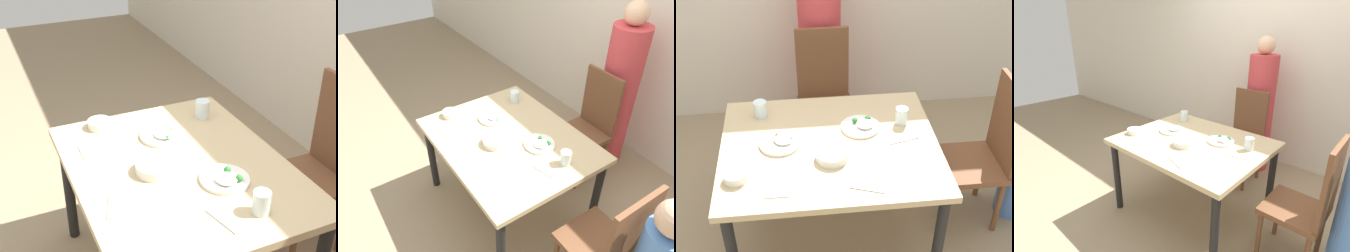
# 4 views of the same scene
# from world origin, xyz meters

# --- Properties ---
(ground_plane) EXTENTS (10.00, 10.00, 0.00)m
(ground_plane) POSITION_xyz_m (0.00, 0.00, 0.00)
(ground_plane) COLOR #998466
(dining_table) EXTENTS (1.22, 0.99, 0.72)m
(dining_table) POSITION_xyz_m (0.00, 0.00, 0.64)
(dining_table) COLOR tan
(dining_table) RESTS_ON ground_plane
(chair_adult_spot) EXTENTS (0.40, 0.40, 1.00)m
(chair_adult_spot) POSITION_xyz_m (0.03, 0.84, 0.53)
(chair_adult_spot) COLOR brown
(chair_adult_spot) RESTS_ON ground_plane
(chair_child_spot) EXTENTS (0.40, 0.40, 1.00)m
(chair_child_spot) POSITION_xyz_m (0.96, 0.07, 0.53)
(chair_child_spot) COLOR brown
(chair_child_spot) RESTS_ON ground_plane
(person_adult) EXTENTS (0.32, 0.32, 1.55)m
(person_adult) POSITION_xyz_m (0.03, 1.16, 0.72)
(person_adult) COLOR #C63D42
(person_adult) RESTS_ON ground_plane
(bowl_curry) EXTENTS (0.18, 0.18, 0.05)m
(bowl_curry) POSITION_xyz_m (-0.00, -0.13, 0.75)
(bowl_curry) COLOR white
(bowl_curry) RESTS_ON dining_table
(plate_rice_adult) EXTENTS (0.23, 0.23, 0.04)m
(plate_rice_adult) POSITION_xyz_m (-0.27, 0.03, 0.74)
(plate_rice_adult) COLOR white
(plate_rice_adult) RESTS_ON dining_table
(plate_rice_child) EXTENTS (0.23, 0.23, 0.05)m
(plate_rice_child) POSITION_xyz_m (0.20, 0.14, 0.74)
(plate_rice_child) COLOR white
(plate_rice_child) RESTS_ON dining_table
(bowl_rice_small) EXTENTS (0.12, 0.12, 0.05)m
(bowl_rice_small) POSITION_xyz_m (-0.50, -0.24, 0.75)
(bowl_rice_small) COLOR white
(bowl_rice_small) RESTS_ON dining_table
(glass_water_tall) EXTENTS (0.07, 0.07, 0.10)m
(glass_water_tall) POSITION_xyz_m (0.44, 0.16, 0.78)
(glass_water_tall) COLOR silver
(glass_water_tall) RESTS_ON dining_table
(glass_water_short) EXTENTS (0.08, 0.08, 0.10)m
(glass_water_short) POSITION_xyz_m (-0.39, 0.32, 0.77)
(glass_water_short) COLOR silver
(glass_water_short) RESTS_ON dining_table
(napkin_folded) EXTENTS (0.14, 0.14, 0.01)m
(napkin_folded) POSITION_xyz_m (-0.29, -0.33, 0.73)
(napkin_folded) COLOR white
(napkin_folded) RESTS_ON dining_table
(fork_steel) EXTENTS (0.18, 0.06, 0.01)m
(fork_steel) POSITION_xyz_m (0.42, -0.01, 0.73)
(fork_steel) COLOR silver
(fork_steel) RESTS_ON dining_table
(spoon_steel) EXTENTS (0.18, 0.08, 0.01)m
(spoon_steel) POSITION_xyz_m (0.15, -0.39, 0.73)
(spoon_steel) COLOR silver
(spoon_steel) RESTS_ON dining_table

